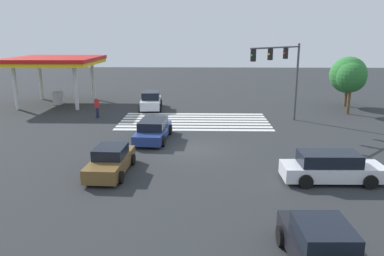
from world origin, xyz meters
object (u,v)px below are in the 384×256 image
at_px(traffic_signal_mast, 283,65).
at_px(car_2, 151,101).
at_px(tree_corner_a, 351,78).
at_px(tree_corner_b, 348,75).
at_px(car_4, 331,168).
at_px(car_0, 153,130).
at_px(car_1, 321,248).
at_px(car_3, 111,161).
at_px(pedestrian, 97,106).

relative_size(traffic_signal_mast, car_2, 1.41).
distance_m(tree_corner_a, tree_corner_b, 3.84).
bearing_deg(car_4, car_2, 121.21).
bearing_deg(tree_corner_b, car_2, 5.22).
distance_m(traffic_signal_mast, tree_corner_b, 11.26).
xyz_separation_m(traffic_signal_mast, car_0, (9.54, 4.77, -3.99)).
xyz_separation_m(car_1, car_3, (8.37, -8.04, -0.07)).
relative_size(car_1, car_4, 0.88).
xyz_separation_m(car_0, car_2, (1.57, -10.72, 0.10)).
distance_m(traffic_signal_mast, car_2, 13.19).
height_order(pedestrian, tree_corner_b, tree_corner_b).
bearing_deg(tree_corner_b, tree_corner_a, 72.89).
bearing_deg(pedestrian, car_0, -3.47).
distance_m(car_0, car_2, 10.84).
relative_size(car_0, car_2, 1.09).
bearing_deg(car_3, traffic_signal_mast, 137.81).
xyz_separation_m(car_2, car_3, (-0.15, 17.00, -0.14)).
bearing_deg(traffic_signal_mast, pedestrian, -52.32).
xyz_separation_m(car_0, tree_corner_b, (-17.61, -12.47, 2.45)).
bearing_deg(pedestrian, tree_corner_a, 51.79).
bearing_deg(tree_corner_b, traffic_signal_mast, 43.66).
bearing_deg(pedestrian, car_1, -12.63).
bearing_deg(traffic_signal_mast, car_1, 37.28).
xyz_separation_m(car_2, tree_corner_a, (-18.05, 1.92, 2.50)).
xyz_separation_m(car_2, pedestrian, (4.09, 4.00, 0.22)).
relative_size(car_0, pedestrian, 2.74).
height_order(car_3, pedestrian, pedestrian).
height_order(car_0, tree_corner_b, tree_corner_b).
xyz_separation_m(car_3, pedestrian, (4.24, -13.01, 0.36)).
xyz_separation_m(car_0, car_3, (1.42, 6.28, -0.04)).
distance_m(car_3, car_4, 11.08).
height_order(car_3, car_4, car_4).
relative_size(car_1, pedestrian, 2.41).
xyz_separation_m(traffic_signal_mast, car_4, (-0.08, 11.98, -3.95)).
height_order(pedestrian, tree_corner_a, tree_corner_a).
bearing_deg(tree_corner_a, pedestrian, 5.37).
relative_size(car_1, car_3, 0.99).
bearing_deg(car_0, traffic_signal_mast, 120.49).
relative_size(traffic_signal_mast, tree_corner_b, 1.28).
relative_size(car_3, pedestrian, 2.43).
bearing_deg(tree_corner_a, car_2, -6.06).
xyz_separation_m(car_0, car_1, (-6.95, 14.32, 0.03)).
distance_m(car_1, car_4, 7.59).
xyz_separation_m(car_4, tree_corner_b, (-7.99, -19.69, 2.41)).
bearing_deg(tree_corner_b, car_0, 35.31).
height_order(traffic_signal_mast, car_4, traffic_signal_mast).
bearing_deg(tree_corner_b, car_4, 67.91).
bearing_deg(car_4, car_3, 174.44).
xyz_separation_m(traffic_signal_mast, tree_corner_a, (-6.94, -4.03, -1.40)).
bearing_deg(car_1, car_3, 44.83).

